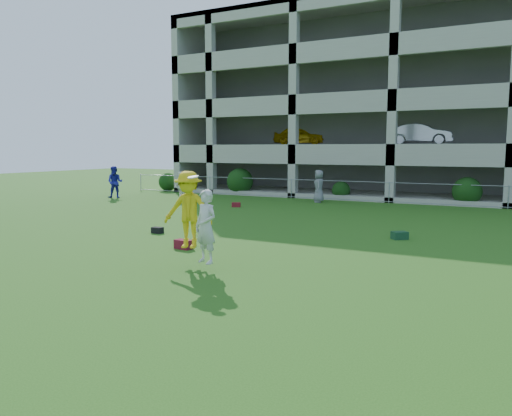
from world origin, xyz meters
The scene contains 12 objects.
ground centered at (0.00, 0.00, 0.00)m, with size 100.00×100.00×0.00m, color #235114.
bystander_a centered at (-15.64, 13.91, 0.98)m, with size 0.96×0.74×1.97m, color #23219A.
bystander_b centered at (-10.63, 13.91, 0.87)m, with size 1.03×0.43×1.75m, color white.
bystander_c centered at (-3.62, 17.47, 0.92)m, with size 0.90×0.59×1.84m, color slate.
bag_red_a centered at (-2.51, 3.02, 0.14)m, with size 0.55×0.30×0.28m, color #5A0F20.
bag_black_b centered at (-5.03, 4.89, 0.11)m, with size 0.40×0.25×0.22m, color black.
bag_green_c centered at (2.97, 7.77, 0.13)m, with size 0.50×0.35×0.26m, color #12321C.
bag_red_f centered at (-6.60, 13.26, 0.12)m, with size 0.45×0.28×0.24m, color maroon.
frisbee_contest centered at (-0.95, 1.30, 1.39)m, with size 1.85×1.15×2.27m.
parking_garage centered at (-0.01, 27.70, 6.01)m, with size 30.00×14.00×12.00m.
fence centered at (0.00, 19.00, 0.61)m, with size 36.06×0.06×1.20m.
shrub_row centered at (4.59, 19.70, 1.51)m, with size 34.38×2.52×3.50m.
Camera 1 is at (6.46, -9.17, 3.04)m, focal length 35.00 mm.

